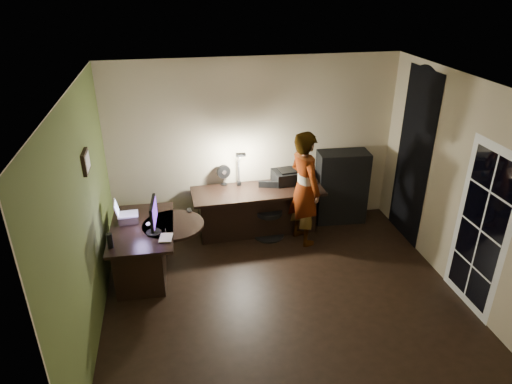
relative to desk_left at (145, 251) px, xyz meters
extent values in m
cube|color=black|center=(1.73, -0.78, -0.39)|extent=(4.50, 4.00, 0.01)
cube|color=silver|center=(1.73, -0.78, 2.32)|extent=(4.50, 4.00, 0.01)
cube|color=#BCAC89|center=(1.73, 1.23, 0.97)|extent=(4.50, 0.01, 2.70)
cube|color=#BCAC89|center=(1.73, -2.78, 0.97)|extent=(4.50, 0.01, 2.70)
cube|color=#BCAC89|center=(-0.52, -0.78, 0.97)|extent=(0.01, 4.00, 2.70)
cube|color=#BCAC89|center=(3.99, -0.78, 0.97)|extent=(0.01, 4.00, 2.70)
cube|color=#4A5A28|center=(-0.51, -0.78, 0.97)|extent=(0.00, 4.00, 2.70)
cube|color=black|center=(3.97, 0.37, 0.92)|extent=(0.01, 0.90, 2.60)
cube|color=white|center=(3.97, -1.33, 0.67)|extent=(0.02, 0.92, 2.10)
cube|color=black|center=(-0.49, -0.33, 1.47)|extent=(0.04, 0.30, 0.25)
cube|color=black|center=(0.00, 0.00, 0.00)|extent=(0.84, 1.34, 0.76)
cube|color=black|center=(1.71, 0.83, 0.00)|extent=(2.04, 0.76, 0.76)
cube|color=black|center=(3.14, 1.00, 0.22)|extent=(0.83, 0.46, 1.21)
cube|color=silver|center=(-0.17, 0.15, 0.44)|extent=(0.27, 0.23, 0.11)
cube|color=silver|center=(-0.17, 0.15, 0.60)|extent=(0.30, 0.28, 0.20)
cube|color=black|center=(0.16, -0.20, 0.55)|extent=(0.13, 0.49, 0.32)
ellipsoid|color=silver|center=(0.09, 0.01, 0.41)|extent=(0.08, 0.11, 0.04)
cube|color=black|center=(0.64, 0.34, 0.39)|extent=(0.07, 0.12, 0.01)
cube|color=black|center=(0.31, -0.20, 0.39)|extent=(0.01, 0.13, 0.01)
cylinder|color=black|center=(-0.35, -0.45, 0.48)|extent=(0.10, 0.10, 0.19)
cube|color=silver|center=(0.31, -0.35, 0.39)|extent=(0.18, 0.24, 0.01)
cube|color=black|center=(1.23, 1.12, 0.54)|extent=(0.24, 0.17, 0.33)
cube|color=#125487|center=(2.40, 0.66, 0.42)|extent=(0.20, 0.10, 0.09)
cube|color=black|center=(2.25, 1.03, 0.49)|extent=(0.52, 0.43, 0.21)
cube|color=black|center=(1.46, 1.05, 0.70)|extent=(0.18, 0.31, 0.65)
cube|color=black|center=(1.86, 0.69, 0.05)|extent=(0.59, 0.59, 0.86)
imported|color=#D8A88C|center=(2.35, 0.49, 0.50)|extent=(0.59, 0.73, 1.77)
camera|label=1|loc=(0.51, -5.37, 3.40)|focal=32.00mm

